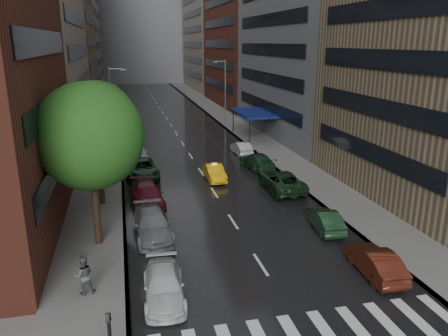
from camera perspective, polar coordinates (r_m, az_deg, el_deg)
The scene contains 18 objects.
ground at distance 21.03m, azimuth 8.32°, elevation -17.47°, with size 220.00×220.00×0.00m, color gray.
road at distance 67.53m, azimuth -7.33°, elevation 6.17°, with size 14.00×140.00×0.01m, color black.
sidewalk_left at distance 67.21m, azimuth -15.02°, elevation 5.76°, with size 4.00×140.00×0.15m, color gray.
sidewalk_right at distance 69.00m, azimuth 0.16°, elevation 6.57°, with size 4.00×140.00×0.15m, color gray.
crosswalk at distance 19.60m, azimuth 11.16°, elevation -20.40°, with size 13.15×2.80×0.01m.
buildings_left at distance 75.54m, azimuth -20.59°, elevation 18.55°, with size 8.00×108.00×38.00m.
buildings_right at distance 76.14m, azimuth 3.58°, elevation 18.74°, with size 8.05×109.10×36.00m.
building_far at distance 134.42m, azimuth -10.88°, elevation 17.79°, with size 40.00×14.00×32.00m, color slate.
tree_near at distance 25.21m, azimuth -17.14°, elevation 3.97°, with size 6.02×6.02×9.60m.
tree_mid at distance 31.98m, azimuth -16.39°, elevation 5.85°, with size 5.70×5.70×9.08m.
tree_far at distance 46.88m, azimuth -15.49°, elevation 7.87°, with size 4.85×4.85×7.73m.
taxi at distance 37.89m, azimuth -1.26°, elevation -0.57°, with size 1.43×4.10×1.35m, color #FCB70D.
parked_cars_left at distance 33.49m, azimuth -10.17°, elevation -2.97°, with size 3.10×30.42×1.58m.
parked_cars_right at distance 35.60m, azimuth 7.45°, elevation -1.71°, with size 2.74×30.12×1.60m.
ped_black_umbrella at distance 21.85m, azimuth -17.90°, elevation -12.55°, with size 1.00×0.98×2.09m.
street_lamp_left at distance 46.67m, azimuth -14.38°, elevation 7.42°, with size 1.74×0.22×9.00m.
street_lamp_right at distance 63.23m, azimuth 0.09°, elevation 10.09°, with size 1.74×0.22×9.00m.
awning at distance 54.22m, azimuth 3.86°, elevation 7.17°, with size 4.00×8.00×3.12m.
Camera 1 is at (-6.79, -16.18, 11.59)m, focal length 35.00 mm.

